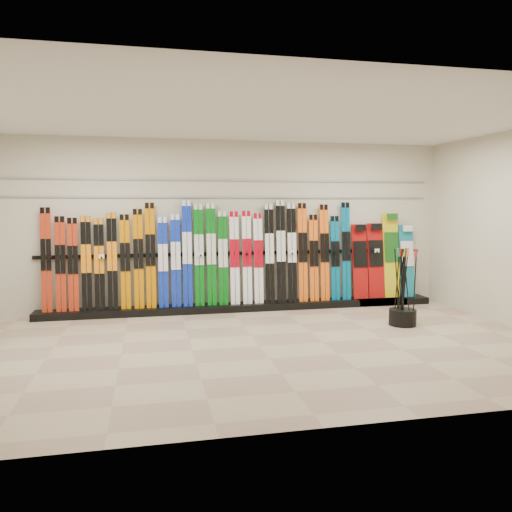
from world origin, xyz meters
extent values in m
plane|color=gray|center=(0.00, 0.00, 0.00)|extent=(8.00, 8.00, 0.00)
plane|color=beige|center=(0.00, 2.50, 1.50)|extent=(8.00, 0.00, 8.00)
plane|color=silver|center=(0.00, 0.00, 3.00)|extent=(8.00, 8.00, 0.00)
cube|color=black|center=(0.22, 2.28, 0.06)|extent=(8.00, 0.40, 0.12)
cube|color=#B12C13|center=(-3.06, 2.31, 0.97)|extent=(0.17, 0.18, 1.71)
cube|color=#B12C13|center=(-2.84, 2.30, 0.90)|extent=(0.17, 0.16, 1.56)
cube|color=#B12C13|center=(-2.64, 2.30, 0.89)|extent=(0.17, 0.16, 1.54)
cube|color=black|center=(-2.43, 2.30, 0.90)|extent=(0.17, 0.16, 1.57)
cube|color=black|center=(-2.23, 2.30, 0.88)|extent=(0.17, 0.16, 1.53)
cube|color=black|center=(-2.02, 2.31, 0.93)|extent=(0.17, 0.17, 1.62)
cube|color=#C87000|center=(-1.81, 2.31, 0.92)|extent=(0.17, 0.17, 1.59)
cube|color=#C87000|center=(-1.59, 2.31, 0.96)|extent=(0.17, 0.18, 1.68)
cube|color=#C87000|center=(-1.39, 2.31, 1.01)|extent=(0.17, 0.19, 1.79)
cube|color=#0E2AB2|center=(-1.18, 2.30, 0.89)|extent=(0.17, 0.16, 1.55)
cube|color=#0E2AB2|center=(-0.96, 2.31, 0.92)|extent=(0.17, 0.17, 1.59)
cube|color=#0E2AB2|center=(-0.77, 2.32, 1.04)|extent=(0.17, 0.19, 1.83)
cube|color=#066812|center=(-0.56, 2.31, 1.00)|extent=(0.17, 0.18, 1.77)
cube|color=#066812|center=(-0.35, 2.31, 1.01)|extent=(0.17, 0.19, 1.79)
cube|color=#066812|center=(-0.14, 2.31, 0.94)|extent=(0.17, 0.17, 1.65)
cube|color=white|center=(0.06, 2.31, 0.94)|extent=(0.17, 0.17, 1.64)
cube|color=white|center=(0.29, 2.31, 0.94)|extent=(0.17, 0.17, 1.65)
cube|color=white|center=(0.49, 2.31, 0.92)|extent=(0.17, 0.17, 1.60)
cube|color=black|center=(0.70, 2.31, 1.00)|extent=(0.17, 0.18, 1.77)
cube|color=black|center=(0.91, 2.32, 1.04)|extent=(0.17, 0.19, 1.84)
cube|color=black|center=(1.11, 2.31, 1.01)|extent=(0.17, 0.18, 1.78)
cube|color=orange|center=(1.32, 2.31, 1.01)|extent=(0.17, 0.18, 1.78)
cube|color=orange|center=(1.53, 2.30, 0.91)|extent=(0.17, 0.16, 1.57)
cube|color=orange|center=(1.74, 2.31, 1.00)|extent=(0.17, 0.18, 1.76)
cube|color=#025C83|center=(1.94, 2.30, 0.89)|extent=(0.17, 0.16, 1.55)
cube|color=#025C83|center=(2.16, 2.32, 1.02)|extent=(0.17, 0.19, 1.80)
cube|color=#990C0C|center=(2.45, 2.35, 0.81)|extent=(0.29, 0.22, 1.39)
cube|color=#990C0C|center=(2.77, 2.35, 0.82)|extent=(0.31, 0.22, 1.40)
cube|color=gold|center=(3.09, 2.36, 0.91)|extent=(0.31, 0.24, 1.59)
cube|color=#14728C|center=(3.41, 2.35, 0.80)|extent=(0.29, 0.21, 1.37)
cylinder|color=black|center=(2.43, 0.67, 0.12)|extent=(0.42, 0.42, 0.25)
cylinder|color=black|center=(2.58, 0.59, 0.61)|extent=(0.08, 0.09, 1.18)
cylinder|color=black|center=(2.41, 0.67, 0.61)|extent=(0.05, 0.14, 1.18)
cylinder|color=black|center=(2.50, 0.75, 0.61)|extent=(0.06, 0.07, 1.18)
cylinder|color=black|center=(2.41, 0.66, 0.61)|extent=(0.08, 0.02, 1.18)
cylinder|color=black|center=(2.38, 0.69, 0.61)|extent=(0.03, 0.10, 1.18)
cylinder|color=black|center=(2.42, 0.64, 0.61)|extent=(0.11, 0.10, 1.18)
cylinder|color=black|center=(2.49, 0.74, 0.61)|extent=(0.10, 0.13, 1.17)
cylinder|color=black|center=(2.33, 0.66, 0.61)|extent=(0.14, 0.02, 1.18)
cylinder|color=black|center=(2.39, 0.67, 0.61)|extent=(0.15, 0.13, 1.17)
cylinder|color=black|center=(2.45, 0.59, 0.61)|extent=(0.11, 0.12, 1.17)
cylinder|color=black|center=(2.36, 0.74, 0.61)|extent=(0.04, 0.09, 1.18)
cylinder|color=black|center=(2.41, 0.66, 0.61)|extent=(0.06, 0.05, 1.18)
cube|color=gray|center=(0.00, 2.48, 2.00)|extent=(7.60, 0.02, 0.03)
cube|color=gray|center=(0.00, 2.48, 2.30)|extent=(7.60, 0.02, 0.03)
camera|label=1|loc=(-1.40, -6.31, 1.87)|focal=35.00mm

